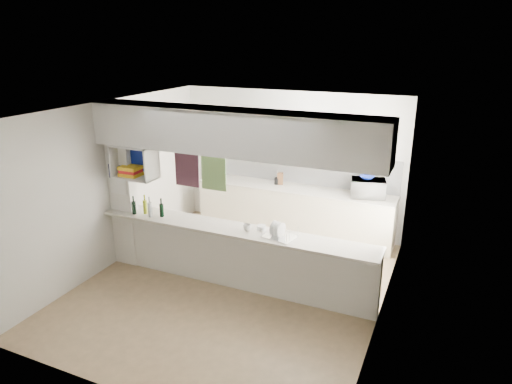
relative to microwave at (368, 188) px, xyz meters
The scene contains 16 objects.
floor 2.80m from the microwave, 125.37° to the right, with size 4.80×4.80×0.00m, color #8E7452.
ceiling 3.01m from the microwave, 125.37° to the right, with size 4.80×4.80×0.00m, color white.
wall_back 1.54m from the microwave, 169.15° to the left, with size 4.20×4.20×0.00m, color silver.
wall_left 4.18m from the microwave, 149.59° to the right, with size 4.80×4.80×0.00m, color silver.
wall_right 2.21m from the microwave, 74.13° to the right, with size 4.80×4.80×0.00m, color silver.
servery_partition 2.76m from the microwave, 128.38° to the right, with size 4.20×0.50×2.60m.
cubby_shelf 3.81m from the microwave, 144.65° to the right, with size 0.65×0.35×0.50m.
kitchen_run 1.36m from the microwave, behind, with size 3.60×0.63×2.24m.
microwave is the anchor object (origin of this frame).
bowl 0.19m from the microwave, 148.48° to the left, with size 0.24×0.24×0.06m, color navy.
dish_rack 2.27m from the microwave, 110.00° to the right, with size 0.47×0.39×0.22m.
cup 2.48m from the microwave, 120.55° to the right, with size 0.12×0.12×0.09m, color white.
wine_bottles 3.63m from the microwave, 142.93° to the right, with size 0.51×0.14×0.32m.
plastic_tubs 2.27m from the microwave, 118.03° to the right, with size 0.48×0.17×0.06m.
utensil_jar 1.67m from the microwave, behind, with size 0.09×0.09×0.12m, color black.
knife_block 1.61m from the microwave, behind, with size 0.11×0.09×0.22m, color brown.
Camera 1 is at (2.71, -5.31, 3.48)m, focal length 32.00 mm.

